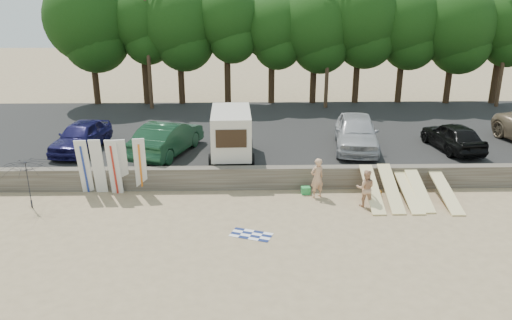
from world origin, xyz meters
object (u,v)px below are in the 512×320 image
object	(u,v)px
car_0	(81,136)
cooler	(306,190)
car_3	(453,136)
beach_umbrella	(30,184)
box_trailer	(231,132)
beachgoer_b	(366,188)
beachgoer_a	(317,178)
car_2	(356,132)
car_1	(168,138)

from	to	relation	value
car_0	cooler	size ratio (longest dim) A/B	11.65
car_3	cooler	distance (m)	8.94
car_0	beach_umbrella	world-z (taller)	car_0
box_trailer	car_3	size ratio (longest dim) A/B	0.89
beachgoer_b	beachgoer_a	bearing A→B (deg)	-18.10
car_0	beachgoer_b	bearing A→B (deg)	-13.83
car_2	cooler	bearing A→B (deg)	-116.67
beachgoer_b	beach_umbrella	xyz separation A→B (m)	(-13.62, 0.18, 0.26)
car_2	beachgoer_a	xyz separation A→B (m)	(-2.63, -4.63, -0.71)
car_2	car_0	bearing A→B (deg)	-171.09
car_0	car_3	size ratio (longest dim) A/B	1.05
beachgoer_a	beachgoer_b	xyz separation A→B (m)	(1.86, -0.97, -0.09)
box_trailer	car_0	world-z (taller)	box_trailer
box_trailer	cooler	xyz separation A→B (m)	(3.29, -2.95, -1.85)
box_trailer	car_2	world-z (taller)	box_trailer
beachgoer_b	beach_umbrella	distance (m)	13.62
beachgoer_b	cooler	bearing A→B (deg)	-20.81
car_0	beachgoer_b	world-z (taller)	car_0
box_trailer	car_1	xyz separation A→B (m)	(-3.16, 0.69, -0.49)
box_trailer	beach_umbrella	size ratio (longest dim) A/B	1.61
cooler	beach_umbrella	bearing A→B (deg)	-178.52
car_2	cooler	distance (m)	5.44
beachgoer_b	cooler	size ratio (longest dim) A/B	4.13
car_1	cooler	xyz separation A→B (m)	(6.45, -3.63, -1.36)
car_0	beachgoer_a	bearing A→B (deg)	-13.06
car_3	beach_umbrella	bearing A→B (deg)	6.94
beachgoer_a	box_trailer	bearing A→B (deg)	-66.90
box_trailer	car_3	distance (m)	11.27
car_0	car_2	world-z (taller)	car_2
box_trailer	car_1	world-z (taller)	box_trailer
car_1	beachgoer_a	world-z (taller)	car_1
car_0	car_3	distance (m)	18.82
car_0	cooler	bearing A→B (deg)	-12.21
box_trailer	car_1	size ratio (longest dim) A/B	0.75
car_0	cooler	distance (m)	11.77
car_0	beach_umbrella	xyz separation A→B (m)	(-0.44, -5.41, -0.41)
beach_umbrella	car_3	bearing A→B (deg)	14.84
car_2	beachgoer_b	bearing A→B (deg)	-88.99
car_3	beach_umbrella	distance (m)	19.93
car_3	beachgoer_a	bearing A→B (deg)	22.02
car_2	beachgoer_a	world-z (taller)	car_2
box_trailer	car_2	distance (m)	6.49
box_trailer	beach_umbrella	world-z (taller)	box_trailer
car_1	beachgoer_a	bearing A→B (deg)	168.40
beachgoer_b	cooler	distance (m)	2.71
car_0	beachgoer_b	size ratio (longest dim) A/B	2.82
beachgoer_b	beach_umbrella	world-z (taller)	beach_umbrella
beach_umbrella	car_1	bearing A→B (deg)	44.37
cooler	car_2	bearing A→B (deg)	50.17
car_1	car_2	size ratio (longest dim) A/B	0.96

